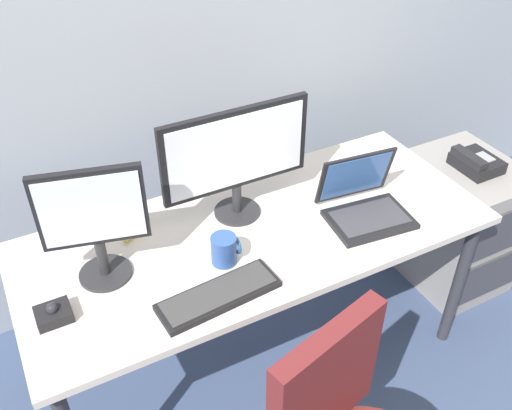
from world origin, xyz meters
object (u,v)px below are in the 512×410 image
Objects in this scene: file_cabinet at (457,223)px; coffee_mug at (225,249)px; trackball_mouse at (53,314)px; keyboard at (219,295)px; monitor_side at (94,219)px; monitor_main at (236,155)px; desk_phone at (476,163)px; laptop at (364,203)px; banana at (133,225)px.

coffee_mug is at bearing -175.13° from file_cabinet.
keyboard is at bearing -17.80° from trackball_mouse.
trackball_mouse is at bearing -149.12° from monitor_side.
desk_phone is at bearing -6.61° from monitor_main.
file_cabinet is 1.39m from coffee_mug.
file_cabinet is 1.82m from monitor_side.
monitor_side reaches higher than laptop.
coffee_mug reaches higher than file_cabinet.
monitor_side is 0.34m from banana.
keyboard is 0.70m from laptop.
trackball_mouse is at bearing 179.11° from coffee_mug.
banana is (-1.53, 0.23, 0.05)m from desk_phone.
desk_phone is 1.42m from keyboard.
monitor_main is 0.82m from trackball_mouse.
coffee_mug is (0.39, -0.13, -0.19)m from monitor_side.
banana is at bearing 172.26° from file_cabinet.
laptop is at bearing -0.77° from trackball_mouse.
coffee_mug is at bearing -18.02° from monitor_side.
monitor_side is 0.47m from keyboard.
banana is at bearing 106.13° from keyboard.
desk_phone is 1.19m from monitor_main.
laptop reaches higher than file_cabinet.
desk_phone is 0.48× the size of keyboard.
file_cabinet is 1.60× the size of keyboard.
keyboard is at bearing -73.87° from banana.
coffee_mug is (-0.16, -0.23, -0.21)m from monitor_main.
banana is at bearing 125.62° from coffee_mug.
laptop is (-0.71, -0.10, 0.09)m from desk_phone.
laptop is (0.98, -0.13, -0.19)m from monitor_side.
keyboard is at bearing -168.17° from laptop.
trackball_mouse is at bearing 179.23° from laptop.
keyboard is 3.85× the size of coffee_mug.
coffee_mug is at bearing -54.38° from banana.
banana is (-0.14, 0.47, 0.01)m from keyboard.
trackball_mouse is 0.58× the size of banana.
coffee_mug is at bearing -125.24° from monitor_main.
laptop is 0.59m from coffee_mug.
monitor_side is at bearing -169.77° from monitor_main.
monitor_side reaches higher than keyboard.
monitor_side is at bearing -129.99° from banana.
banana is (-0.39, 0.09, -0.25)m from monitor_main.
monitor_main is 0.47m from banana.
monitor_main is at bearing 16.21° from trackball_mouse.
monitor_side is at bearing 30.88° from trackball_mouse.
trackball_mouse is 1.01× the size of coffee_mug.
laptop is 0.88m from banana.
monitor_main is 5.29× the size of coffee_mug.
trackball_mouse reaches higher than keyboard.
laptop is (0.43, -0.23, -0.21)m from monitor_main.
laptop is 3.10× the size of coffee_mug.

